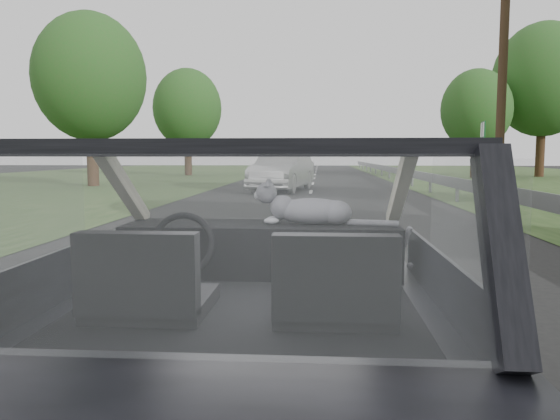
% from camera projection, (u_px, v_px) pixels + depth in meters
% --- Properties ---
extents(subject_car, '(1.80, 4.00, 1.45)m').
position_uv_depth(subject_car, '(248.00, 297.00, 2.59)').
color(subject_car, black).
rests_on(subject_car, ground).
extents(dashboard, '(1.58, 0.45, 0.30)m').
position_uv_depth(dashboard, '(262.00, 249.00, 3.20)').
color(dashboard, black).
rests_on(dashboard, subject_car).
extents(driver_seat, '(0.50, 0.72, 0.42)m').
position_uv_depth(driver_seat, '(146.00, 278.00, 2.32)').
color(driver_seat, '#28282B').
rests_on(driver_seat, subject_car).
extents(passenger_seat, '(0.50, 0.72, 0.42)m').
position_uv_depth(passenger_seat, '(335.00, 281.00, 2.26)').
color(passenger_seat, '#28282B').
rests_on(passenger_seat, subject_car).
extents(steering_wheel, '(0.36, 0.36, 0.04)m').
position_uv_depth(steering_wheel, '(182.00, 245.00, 2.93)').
color(steering_wheel, black).
rests_on(steering_wheel, dashboard).
extents(cat, '(0.61, 0.24, 0.27)m').
position_uv_depth(cat, '(312.00, 209.00, 3.14)').
color(cat, '#93929B').
rests_on(cat, dashboard).
extents(guardrail, '(0.05, 90.00, 0.32)m').
position_uv_depth(guardrail, '(497.00, 192.00, 12.22)').
color(guardrail, gray).
rests_on(guardrail, ground).
extents(other_car, '(2.64, 4.90, 1.53)m').
position_uv_depth(other_car, '(282.00, 171.00, 21.16)').
color(other_car, silver).
rests_on(other_car, ground).
extents(highway_sign, '(0.27, 1.11, 2.76)m').
position_uv_depth(highway_sign, '(482.00, 155.00, 22.59)').
color(highway_sign, '#115525').
rests_on(highway_sign, ground).
extents(utility_pole, '(0.34, 0.34, 8.50)m').
position_uv_depth(utility_pole, '(503.00, 62.00, 16.80)').
color(utility_pole, '#3B2618').
rests_on(utility_pole, ground).
extents(tree_2, '(4.83, 4.83, 6.36)m').
position_uv_depth(tree_2, '(476.00, 125.00, 32.89)').
color(tree_2, '#21551C').
rests_on(tree_2, ground).
extents(tree_3, '(7.91, 7.91, 9.41)m').
position_uv_depth(tree_3, '(542.00, 102.00, 34.39)').
color(tree_3, '#21551C').
rests_on(tree_3, ground).
extents(tree_5, '(5.65, 5.65, 7.43)m').
position_uv_depth(tree_5, '(91.00, 102.00, 24.17)').
color(tree_5, '#21551C').
rests_on(tree_5, ground).
extents(tree_6, '(4.88, 4.88, 7.00)m').
position_uv_depth(tree_6, '(188.00, 124.00, 36.97)').
color(tree_6, '#21551C').
rests_on(tree_6, ground).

